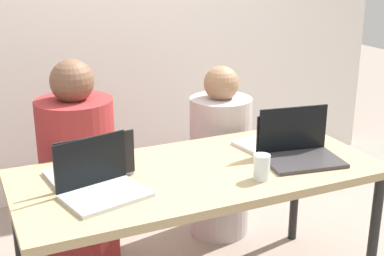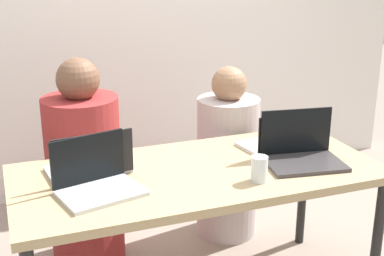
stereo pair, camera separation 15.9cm
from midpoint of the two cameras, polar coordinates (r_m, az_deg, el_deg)
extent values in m
cube|color=silver|center=(3.78, -6.83, 11.60)|extent=(4.50, 0.10, 2.49)
cube|color=tan|center=(2.48, 2.46, -4.92)|extent=(1.69, 0.76, 0.04)
cylinder|color=black|center=(2.79, 20.66, -11.69)|extent=(0.05, 0.05, 0.69)
cylinder|color=black|center=(2.78, -16.07, -11.38)|extent=(0.05, 0.05, 0.69)
cylinder|color=black|center=(3.25, 13.12, -6.51)|extent=(0.05, 0.05, 0.69)
cylinder|color=maroon|center=(3.00, -9.86, -5.63)|extent=(0.49, 0.49, 0.96)
sphere|color=brown|center=(2.82, -10.51, 5.10)|extent=(0.23, 0.23, 0.23)
cylinder|color=#BAABAB|center=(3.27, 5.17, -4.23)|extent=(0.43, 0.43, 0.87)
sphere|color=#997051|center=(3.10, 5.45, 4.67)|extent=(0.21, 0.21, 0.21)
cube|color=silver|center=(2.80, 9.91, -1.74)|extent=(0.33, 0.25, 0.02)
cube|color=black|center=(2.69, 11.44, -0.38)|extent=(0.30, 0.06, 0.19)
sphere|color=white|center=(2.69, 11.63, -0.46)|extent=(0.03, 0.03, 0.03)
cube|color=#393537|center=(2.59, 13.66, -3.76)|extent=(0.39, 0.29, 0.02)
cube|color=black|center=(2.65, 12.71, -0.35)|extent=(0.35, 0.06, 0.22)
sphere|color=white|center=(2.67, 12.58, -0.24)|extent=(0.04, 0.04, 0.04)
cube|color=silver|center=(2.24, -7.64, -6.97)|extent=(0.37, 0.30, 0.02)
cube|color=black|center=(2.30, -9.12, -3.29)|extent=(0.32, 0.09, 0.21)
sphere|color=white|center=(2.31, -9.27, -3.18)|extent=(0.04, 0.04, 0.04)
cube|color=#AFB1B9|center=(2.49, -9.29, -4.41)|extent=(0.38, 0.25, 0.02)
cube|color=black|center=(2.35, -8.56, -2.95)|extent=(0.36, 0.05, 0.20)
sphere|color=white|center=(2.33, -8.45, -3.07)|extent=(0.04, 0.04, 0.04)
cylinder|color=silver|center=(2.36, 9.11, -4.36)|extent=(0.07, 0.07, 0.12)
cylinder|color=silver|center=(2.37, 9.08, -4.94)|extent=(0.07, 0.07, 0.06)
camera|label=1|loc=(0.08, -88.17, 0.62)|focal=50.00mm
camera|label=2|loc=(0.08, 91.83, -0.62)|focal=50.00mm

